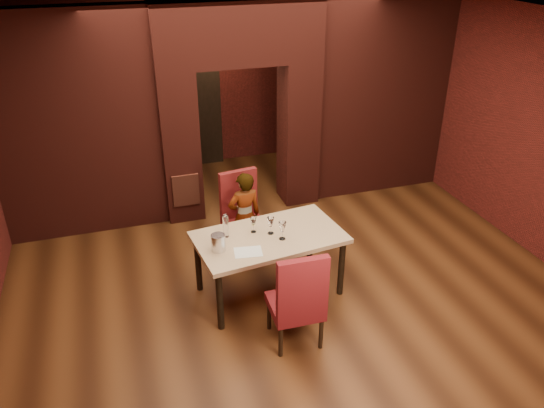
{
  "coord_description": "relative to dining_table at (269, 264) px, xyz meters",
  "views": [
    {
      "loc": [
        -1.89,
        -5.51,
        4.09
      ],
      "look_at": [
        -0.13,
        0.0,
        1.04
      ],
      "focal_mm": 35.0,
      "sensor_mm": 36.0,
      "label": 1
    }
  ],
  "objects": [
    {
      "name": "wine_glass_a",
      "position": [
        -0.16,
        0.14,
        0.5
      ],
      "size": [
        0.08,
        0.08,
        0.19
      ],
      "primitive_type": null,
      "color": "silver",
      "rests_on": "dining_table"
    },
    {
      "name": "chair_near",
      "position": [
        0.01,
        -0.9,
        0.19
      ],
      "size": [
        0.56,
        0.56,
        1.19
      ],
      "primitive_type": "cube",
      "rotation": [
        0.0,
        0.0,
        3.11
      ],
      "color": "maroon",
      "rests_on": "ground"
    },
    {
      "name": "wing_wall_right",
      "position": [
        2.64,
        2.35,
        1.19
      ],
      "size": [
        2.28,
        0.35,
        3.2
      ],
      "primitive_type": "cube",
      "color": "maroon",
      "rests_on": "ground"
    },
    {
      "name": "potted_plant",
      "position": [
        0.66,
        1.04,
        -0.22
      ],
      "size": [
        0.44,
        0.44,
        0.37
      ],
      "primitive_type": "imported",
      "rotation": [
        0.0,
        0.0,
        0.81
      ],
      "color": "#3A652B",
      "rests_on": "ground"
    },
    {
      "name": "pillar_left",
      "position": [
        -0.67,
        2.35,
        0.74
      ],
      "size": [
        0.55,
        0.55,
        2.3
      ],
      "primitive_type": "cube",
      "color": "maroon",
      "rests_on": "ground"
    },
    {
      "name": "chair_far",
      "position": [
        -0.05,
        0.94,
        0.18
      ],
      "size": [
        0.61,
        0.61,
        1.17
      ],
      "primitive_type": "cube",
      "rotation": [
        0.0,
        0.0,
        0.15
      ],
      "color": "maroon",
      "rests_on": "ground"
    },
    {
      "name": "tasting_sheet",
      "position": [
        -0.34,
        -0.28,
        0.41
      ],
      "size": [
        0.34,
        0.27,
        0.0
      ],
      "primitive_type": "cube",
      "rotation": [
        0.0,
        0.0,
        -0.15
      ],
      "color": "silver",
      "rests_on": "dining_table"
    },
    {
      "name": "lintel",
      "position": [
        0.28,
        2.35,
        2.34
      ],
      "size": [
        2.45,
        0.55,
        0.9
      ],
      "primitive_type": "cube",
      "color": "maroon",
      "rests_on": "ground"
    },
    {
      "name": "ceiling",
      "position": [
        0.28,
        0.35,
        2.79
      ],
      "size": [
        7.0,
        8.0,
        0.04
      ],
      "primitive_type": "cube",
      "color": "silver",
      "rests_on": "ground"
    },
    {
      "name": "rear_door",
      "position": [
        -0.12,
        4.29,
        0.64
      ],
      "size": [
        0.9,
        0.08,
        2.1
      ],
      "primitive_type": "cube",
      "color": "black",
      "rests_on": "ground"
    },
    {
      "name": "rear_door_frame",
      "position": [
        -0.12,
        4.25,
        0.64
      ],
      "size": [
        1.02,
        0.04,
        2.22
      ],
      "primitive_type": "cube",
      "color": "black",
      "rests_on": "ground"
    },
    {
      "name": "floor",
      "position": [
        0.28,
        0.35,
        -0.41
      ],
      "size": [
        8.0,
        8.0,
        0.0
      ],
      "primitive_type": "plane",
      "color": "#4E2913",
      "rests_on": "ground"
    },
    {
      "name": "pillar_right",
      "position": [
        1.23,
        2.35,
        0.74
      ],
      "size": [
        0.55,
        0.55,
        2.3
      ],
      "primitive_type": "cube",
      "color": "maroon",
      "rests_on": "ground"
    },
    {
      "name": "wall_right",
      "position": [
        3.78,
        0.35,
        1.19
      ],
      "size": [
        0.04,
        8.0,
        3.2
      ],
      "primitive_type": "cube",
      "color": "maroon",
      "rests_on": "ground"
    },
    {
      "name": "wing_wall_left",
      "position": [
        -2.08,
        2.35,
        1.19
      ],
      "size": [
        2.28,
        0.35,
        3.2
      ],
      "primitive_type": "cube",
      "color": "maroon",
      "rests_on": "ground"
    },
    {
      "name": "wine_bucket",
      "position": [
        -0.65,
        -0.14,
        0.51
      ],
      "size": [
        0.16,
        0.16,
        0.2
      ],
      "primitive_type": "cylinder",
      "color": "silver",
      "rests_on": "dining_table"
    },
    {
      "name": "vent_panel",
      "position": [
        -0.67,
        2.06,
        0.14
      ],
      "size": [
        0.4,
        0.03,
        0.5
      ],
      "primitive_type": "cube",
      "color": "#A1442E",
      "rests_on": "ground"
    },
    {
      "name": "water_bottle",
      "position": [
        -0.49,
        0.13,
        0.56
      ],
      "size": [
        0.07,
        0.07,
        0.3
      ],
      "primitive_type": "cylinder",
      "color": "white",
      "rests_on": "dining_table"
    },
    {
      "name": "wine_glass_b",
      "position": [
        0.03,
        0.04,
        0.52
      ],
      "size": [
        0.09,
        0.09,
        0.22
      ],
      "primitive_type": null,
      "color": "white",
      "rests_on": "dining_table"
    },
    {
      "name": "wine_glass_c",
      "position": [
        0.12,
        -0.12,
        0.52
      ],
      "size": [
        0.09,
        0.09,
        0.23
      ],
      "primitive_type": null,
      "color": "white",
      "rests_on": "dining_table"
    },
    {
      "name": "dining_table",
      "position": [
        0.0,
        0.0,
        0.0
      ],
      "size": [
        1.85,
        1.18,
        0.82
      ],
      "primitive_type": "cube",
      "rotation": [
        0.0,
        0.0,
        0.12
      ],
      "color": "tan",
      "rests_on": "ground"
    },
    {
      "name": "wall_back",
      "position": [
        0.28,
        4.35,
        1.19
      ],
      "size": [
        7.0,
        0.04,
        3.2
      ],
      "primitive_type": "cube",
      "color": "maroon",
      "rests_on": "ground"
    },
    {
      "name": "person_seated",
      "position": [
        -0.08,
        0.86,
        0.23
      ],
      "size": [
        0.5,
        0.36,
        1.27
      ],
      "primitive_type": "imported",
      "rotation": [
        0.0,
        0.0,
        3.26
      ],
      "color": "white",
      "rests_on": "ground"
    }
  ]
}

